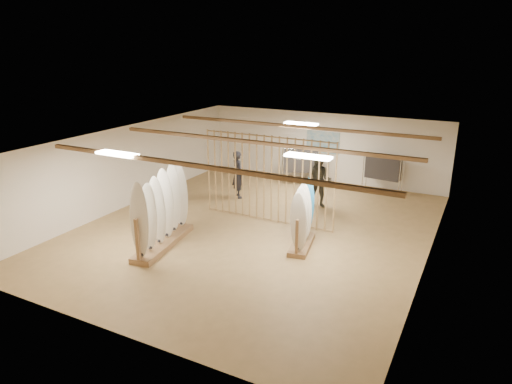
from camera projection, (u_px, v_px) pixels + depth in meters
The scene contains 16 objects.
floor at pixel (256, 229), 14.09m from camera, with size 12.00×12.00×0.00m, color #AB8652.
ceiling at pixel (256, 140), 13.22m from camera, with size 12.00×12.00×0.00m, color gray.
wall_back at pixel (323, 147), 18.72m from camera, with size 12.00×12.00×0.00m, color white.
wall_front at pixel (110, 270), 8.59m from camera, with size 12.00×12.00×0.00m, color white.
wall_left at pixel (128, 166), 15.83m from camera, with size 12.00×12.00×0.00m, color white.
wall_right at pixel (432, 213), 11.48m from camera, with size 12.00×12.00×0.00m, color white.
ceiling_slats at pixel (256, 142), 13.24m from camera, with size 9.50×6.12×0.10m, color olive.
light_panels at pixel (256, 142), 13.24m from camera, with size 1.20×0.35×0.06m, color white.
bamboo_partition at pixel (268, 179), 14.33m from camera, with size 4.45×0.05×2.78m.
poster at pixel (323, 142), 18.64m from camera, with size 1.40×0.03×0.90m, color teal.
rack_left at pixel (162, 221), 12.71m from camera, with size 1.03×2.73×2.15m.
rack_right at pixel (302, 227), 12.65m from camera, with size 0.79×1.64×1.83m.
clothing_rack_a at pixel (301, 161), 18.11m from camera, with size 1.37×0.84×1.54m.
clothing_rack_b at pixel (383, 168), 17.21m from camera, with size 1.40×0.50×1.50m.
shopper_a at pixel (238, 171), 16.70m from camera, with size 0.72×0.49×1.99m, color black.
shopper_b at pixel (319, 178), 15.67m from camera, with size 1.03×0.80×2.13m, color #343328.
Camera 1 is at (5.97, -11.59, 5.47)m, focal length 32.00 mm.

